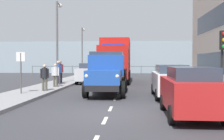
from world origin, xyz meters
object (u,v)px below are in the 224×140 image
Objects in this scene: truck_vintage_blue at (107,74)px; pedestrian_near_railing at (55,73)px; street_sign at (21,65)px; pedestrian_by_lamp at (60,70)px; car_teal_oppositeside_1 at (99,70)px; car_black_oppositeside_2 at (105,69)px; lamp_post_promenade at (58,35)px; car_red_kerbside_near at (190,91)px; car_white_kerbside_1 at (171,81)px; pedestrian_with_bag at (58,70)px; lorry_cargo_red at (116,59)px; pedestrian_strolling at (45,75)px; traffic_light_near at (223,49)px; car_silver_oppositeside_0 at (89,73)px; lamp_post_far at (82,47)px.

truck_vintage_blue is 4.94m from pedestrian_near_railing.
pedestrian_by_lamp is at bearing -91.78° from street_sign.
pedestrian_near_railing is (1.56, 11.77, 0.18)m from car_teal_oppositeside_1.
street_sign is (4.58, 0.86, 0.50)m from truck_vintage_blue.
lamp_post_promenade is (2.04, 15.14, 3.01)m from car_black_oppositeside_2.
car_teal_oppositeside_1 is at bearing -81.36° from truck_vintage_blue.
car_red_kerbside_near is 21.50m from car_teal_oppositeside_1.
pedestrian_with_bag is at bearing -37.16° from car_white_kerbside_1.
lorry_cargo_red is 4.65× the size of pedestrian_by_lamp.
pedestrian_strolling is 5.82m from pedestrian_by_lamp.
car_black_oppositeside_2 is at bearing -94.19° from pedestrian_strolling.
car_black_oppositeside_2 is at bearing -70.47° from traffic_light_near.
street_sign is (0.22, 7.22, 0.49)m from pedestrian_by_lamp.
lamp_post_promenade reaches higher than pedestrian_with_bag.
lorry_cargo_red is 10.82m from car_white_kerbside_1.
traffic_light_near is 10.38m from street_sign.
pedestrian_by_lamp is 2.84m from lamp_post_promenade.
car_silver_oppositeside_0 is at bearing -51.31° from traffic_light_near.
lorry_cargo_red is at bearing -137.45° from lamp_post_promenade.
car_black_oppositeside_2 is at bearing -97.67° from lamp_post_promenade.
car_white_kerbside_1 is 1.98× the size of street_sign.
pedestrian_by_lamp is (0.53, -3.22, 0.12)m from pedestrian_near_railing.
car_red_kerbside_near is 1.27× the size of traffic_light_near.
pedestrian_with_bag reaches higher than car_red_kerbside_near.
pedestrian_with_bag reaches higher than pedestrian_near_railing.
truck_vintage_blue is 1.39× the size of car_red_kerbside_near.
lorry_cargo_red is 6.06m from car_teal_oppositeside_1.
truck_vintage_blue is at bearing 124.42° from pedestrian_by_lamp.
car_silver_oppositeside_0 is at bearing -104.47° from street_sign.
truck_vintage_blue is 3.16× the size of pedestrian_with_bag.
street_sign is (4.48, 10.23, -0.39)m from lorry_cargo_red.
car_teal_oppositeside_1 is 5.75m from car_black_oppositeside_2.
lamp_post_promenade is (0.18, -0.58, 2.70)m from pedestrian_with_bag.
pedestrian_strolling is at bearing 92.80° from lamp_post_far.
pedestrian_by_lamp is 0.55× the size of traffic_light_near.
lamp_post_promenade reaches higher than car_teal_oppositeside_1.
lorry_cargo_red is 15.65m from car_red_kerbside_near.
lamp_post_promenade reaches higher than car_red_kerbside_near.
traffic_light_near is 12.54m from lamp_post_promenade.
pedestrian_strolling is 16.79m from lamp_post_far.
pedestrian_strolling is at bearing -10.74° from car_white_kerbside_1.
car_white_kerbside_1 and car_black_oppositeside_2 have the same top height.
truck_vintage_blue is 15.08m from car_teal_oppositeside_1.
truck_vintage_blue is 3.78m from pedestrian_strolling.
pedestrian_near_railing is (7.26, -8.96, 0.18)m from car_red_kerbside_near.
lorry_cargo_red is at bearing -89.39° from truck_vintage_blue.
car_red_kerbside_near is at bearing 59.85° from traffic_light_near.
car_white_kerbside_1 is at bearing -25.42° from traffic_light_near.
traffic_light_near is at bearing 165.49° from pedestrian_strolling.
car_red_kerbside_near is 11.53m from pedestrian_near_railing.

